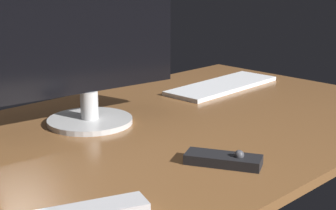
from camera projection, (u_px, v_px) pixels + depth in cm
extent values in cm
cube|color=brown|center=(167.00, 131.00, 129.41)|extent=(140.00, 84.00, 2.00)
cylinder|color=#B8B8B8|center=(90.00, 121.00, 131.67)|extent=(21.06, 21.06, 1.30)
cylinder|color=#B8B8B8|center=(89.00, 105.00, 130.56)|extent=(4.36, 4.36, 6.97)
cube|color=black|center=(86.00, 13.00, 124.62)|extent=(47.93, 9.35, 37.62)
cube|color=silver|center=(222.00, 86.00, 168.22)|extent=(41.42, 15.35, 1.24)
cube|color=black|center=(223.00, 160.00, 105.33)|extent=(11.62, 15.86, 2.01)
sphere|color=#3F3F44|center=(239.00, 155.00, 104.04)|extent=(1.99, 1.99, 1.99)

